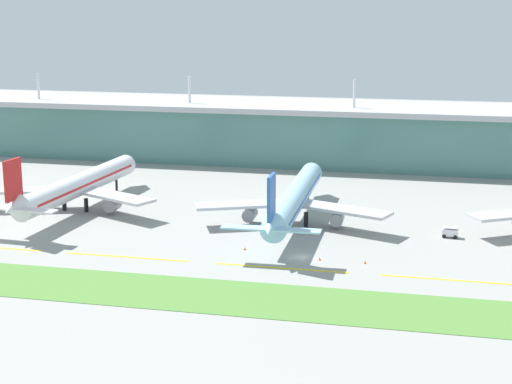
# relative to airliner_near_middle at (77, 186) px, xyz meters

# --- Properties ---
(ground_plane) EXTENTS (600.00, 600.00, 0.00)m
(ground_plane) POSITION_rel_airliner_near_middle_xyz_m (64.67, -27.51, -6.45)
(ground_plane) COLOR gray
(terminal_building) EXTENTS (288.00, 34.00, 28.93)m
(terminal_building) POSITION_rel_airliner_near_middle_xyz_m (64.67, 78.17, 3.72)
(terminal_building) COLOR slate
(terminal_building) RESTS_ON ground
(airliner_near_middle) EXTENTS (48.69, 67.62, 18.90)m
(airliner_near_middle) POSITION_rel_airliner_near_middle_xyz_m (0.00, 0.00, 0.00)
(airliner_near_middle) COLOR white
(airliner_near_middle) RESTS_ON ground
(airliner_center) EXTENTS (48.79, 71.28, 18.90)m
(airliner_center) POSITION_rel_airliner_near_middle_xyz_m (58.21, -1.87, 0.00)
(airliner_center) COLOR #9ED1EA
(airliner_center) RESTS_ON ground
(taxiway_stripe_mid_west) EXTENTS (28.00, 0.70, 0.04)m
(taxiway_stripe_mid_west) POSITION_rel_airliner_near_middle_xyz_m (27.67, -35.94, -6.43)
(taxiway_stripe_mid_west) COLOR yellow
(taxiway_stripe_mid_west) RESTS_ON ground
(taxiway_stripe_centre) EXTENTS (28.00, 0.70, 0.04)m
(taxiway_stripe_centre) POSITION_rel_airliner_near_middle_xyz_m (61.67, -35.94, -6.43)
(taxiway_stripe_centre) COLOR yellow
(taxiway_stripe_centre) RESTS_ON ground
(taxiway_stripe_mid_east) EXTENTS (28.00, 0.70, 0.04)m
(taxiway_stripe_mid_east) POSITION_rel_airliner_near_middle_xyz_m (95.67, -35.94, -6.43)
(taxiway_stripe_mid_east) COLOR yellow
(taxiway_stripe_mid_east) RESTS_ON ground
(grass_verge) EXTENTS (300.00, 18.00, 0.10)m
(grass_verge) POSITION_rel_airliner_near_middle_xyz_m (64.67, -54.85, -6.40)
(grass_verge) COLOR #518438
(grass_verge) RESTS_ON ground
(baggage_cart) EXTENTS (3.70, 2.16, 2.48)m
(baggage_cart) POSITION_rel_airliner_near_middle_xyz_m (95.72, -5.33, -5.19)
(baggage_cart) COLOR silver
(baggage_cart) RESTS_ON ground
(safety_cone_left_wingtip) EXTENTS (0.56, 0.56, 0.70)m
(safety_cone_left_wingtip) POSITION_rel_airliner_near_middle_xyz_m (51.33, -25.28, -6.10)
(safety_cone_left_wingtip) COLOR orange
(safety_cone_left_wingtip) RESTS_ON ground
(safety_cone_nose_front) EXTENTS (0.56, 0.56, 0.70)m
(safety_cone_nose_front) POSITION_rel_airliner_near_middle_xyz_m (78.20, -29.14, -6.10)
(safety_cone_nose_front) COLOR orange
(safety_cone_nose_front) RESTS_ON ground
(safety_cone_right_wingtip) EXTENTS (0.56, 0.56, 0.70)m
(safety_cone_right_wingtip) POSITION_rel_airliner_near_middle_xyz_m (68.57, -28.90, -6.10)
(safety_cone_right_wingtip) COLOR orange
(safety_cone_right_wingtip) RESTS_ON ground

